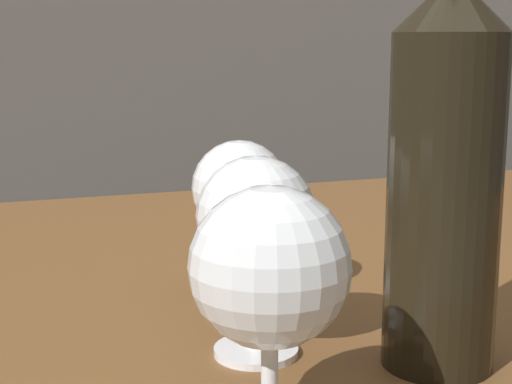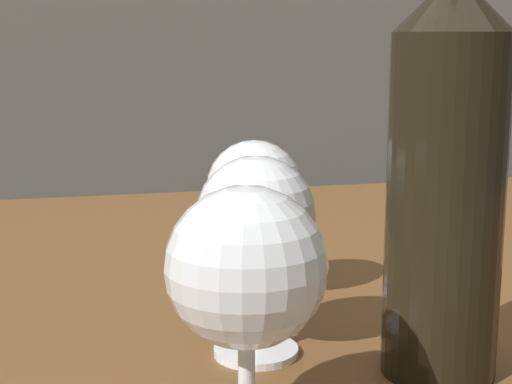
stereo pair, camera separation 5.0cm
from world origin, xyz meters
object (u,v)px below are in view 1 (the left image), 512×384
Objects in this scene: wine_glass_chardonnay at (270,269)px; wine_glass_rose at (256,221)px; wine_glass_amber at (240,192)px; wine_bottle at (445,167)px.

wine_glass_chardonnay is 0.12m from wine_glass_rose.
wine_glass_rose is (0.03, 0.11, -0.00)m from wine_glass_chardonnay.
wine_glass_rose reaches higher than wine_glass_amber.
wine_glass_amber is 0.40× the size of wine_bottle.
wine_glass_rose is 0.13m from wine_bottle.
wine_glass_chardonnay is 1.05× the size of wine_glass_amber.
wine_glass_chardonnay is 0.23m from wine_glass_amber.
wine_glass_chardonnay is at bearing -105.47° from wine_glass_rose.
wine_glass_amber is at bearing 76.08° from wine_glass_chardonnay.
wine_glass_chardonnay is 0.42× the size of wine_bottle.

